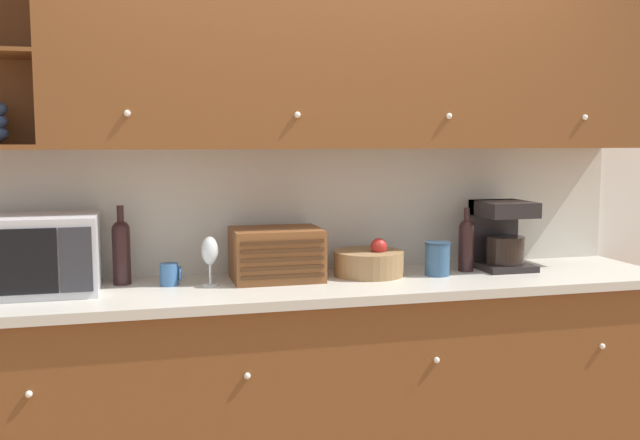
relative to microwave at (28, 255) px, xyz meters
The scene contains 13 objects.
wall_back 1.26m from the microwave, 12.51° to the left, with size 5.55×0.06×2.60m.
counter_unit 1.37m from the microwave, ahead, with size 3.17×0.64×0.94m.
backsplash_panel 1.25m from the microwave, 10.89° to the left, with size 3.15×0.01×0.58m.
upper_cabinets 1.60m from the microwave, ahead, with size 3.15×0.36×0.79m.
microwave is the anchor object (origin of this frame).
wine_bottle 0.37m from the microwave, 14.34° to the left, with size 0.08×0.08×0.34m.
mug 0.57m from the microwave, ahead, with size 0.09×0.08×0.09m.
wine_glass 0.72m from the microwave, ahead, with size 0.07×0.07×0.21m.
bread_box 1.02m from the microwave, ahead, with size 0.39×0.30×0.23m.
fruit_basket 1.45m from the microwave, ahead, with size 0.32×0.32×0.17m.
storage_canister 1.75m from the microwave, ahead, with size 0.12×0.12×0.15m.
second_wine_bottle 1.92m from the microwave, ahead, with size 0.07×0.07×0.30m.
coffee_maker 2.11m from the microwave, ahead, with size 0.24×0.27×0.33m.
Camera 1 is at (-0.79, -3.26, 1.55)m, focal length 40.00 mm.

